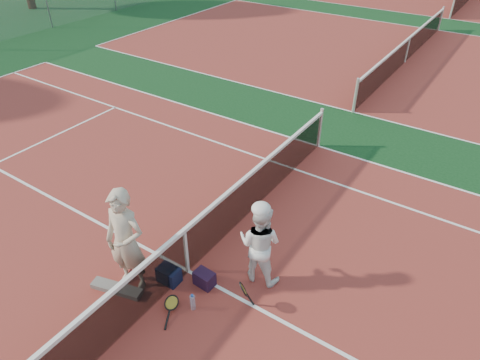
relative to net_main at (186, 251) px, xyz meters
The scene contains 16 objects.
ground 0.51m from the net_main, ahead, with size 130.00×130.00×0.00m, color #0E3516.
court_main 0.51m from the net_main, ahead, with size 23.77×10.97×0.01m, color maroon.
court_far_a 13.51m from the net_main, 90.00° to the left, with size 23.77×10.97×0.01m, color maroon.
court_far_b 27.00m from the net_main, 90.00° to the left, with size 23.77×10.97×0.01m, color maroon.
net_main is the anchor object (origin of this frame).
net_far_a 13.50m from the net_main, 90.00° to the left, with size 0.10×10.98×1.02m, color black, non-canonical shape.
fence_left 17.39m from the net_main, 157.13° to the left, with size 54.50×0.06×3.00m, color slate, non-canonical shape.
player_a 1.09m from the net_main, 127.90° to the right, with size 0.73×0.48×2.01m, color #C5B399.
player_b 1.33m from the net_main, 28.80° to the left, with size 0.77×0.60×1.59m, color white.
racket_red 0.90m from the net_main, 138.22° to the right, with size 0.35×0.27×0.52m, color maroon, non-canonical shape.
racket_black_held 1.31m from the net_main, ahead, with size 0.26×0.27×0.57m, color black, non-canonical shape.
racket_spare 0.94m from the net_main, 69.15° to the right, with size 0.59×0.27×0.15m, color black, non-canonical shape.
sports_bag_navy 0.52m from the net_main, 108.49° to the right, with size 0.39×0.27×0.31m, color black.
sports_bag_purple 0.58m from the net_main, ahead, with size 0.35×0.24×0.29m, color black.
net_cover_canvas 1.35m from the net_main, 125.33° to the right, with size 0.93×0.21×0.10m, color #64605A.
water_bottle 0.93m from the net_main, 44.57° to the right, with size 0.09×0.09×0.30m, color #ABBED9.
Camera 1 is at (3.84, -4.02, 5.82)m, focal length 32.00 mm.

